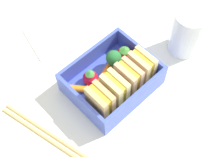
{
  "coord_description": "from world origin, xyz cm",
  "views": [
    {
      "loc": [
        19.42,
        20.2,
        50.14
      ],
      "look_at": [
        0.0,
        0.0,
        2.7
      ],
      "focal_mm": 50.0,
      "sensor_mm": 36.0,
      "label": 1
    }
  ],
  "objects_px": {
    "carrot_stick_left": "(104,75)",
    "strawberry_far_left": "(90,78)",
    "sandwich_center": "(115,89)",
    "carrot_stick_far_left": "(80,89)",
    "broccoli_floret": "(114,59)",
    "folded_napkin": "(59,33)",
    "strawberry_left": "(124,55)",
    "sandwich_left": "(142,66)",
    "drinking_glass": "(187,32)",
    "sandwich_center_right": "(100,101)",
    "sandwich_center_left": "(128,77)",
    "chopstick_pair": "(45,134)"
  },
  "relations": [
    {
      "from": "carrot_stick_left",
      "to": "strawberry_far_left",
      "type": "relative_size",
      "value": 1.21
    },
    {
      "from": "carrot_stick_left",
      "to": "strawberry_far_left",
      "type": "distance_m",
      "value": 0.03
    },
    {
      "from": "sandwich_center",
      "to": "carrot_stick_far_left",
      "type": "xyz_separation_m",
      "value": [
        0.04,
        -0.05,
        -0.02
      ]
    },
    {
      "from": "broccoli_floret",
      "to": "folded_napkin",
      "type": "distance_m",
      "value": 0.15
    },
    {
      "from": "strawberry_left",
      "to": "carrot_stick_left",
      "type": "xyz_separation_m",
      "value": [
        0.05,
        -0.0,
        -0.01
      ]
    },
    {
      "from": "sandwich_left",
      "to": "strawberry_far_left",
      "type": "bearing_deg",
      "value": -34.11
    },
    {
      "from": "sandwich_left",
      "to": "strawberry_left",
      "type": "relative_size",
      "value": 1.52
    },
    {
      "from": "drinking_glass",
      "to": "carrot_stick_far_left",
      "type": "bearing_deg",
      "value": -16.08
    },
    {
      "from": "strawberry_left",
      "to": "folded_napkin",
      "type": "xyz_separation_m",
      "value": [
        0.04,
        -0.14,
        -0.03
      ]
    },
    {
      "from": "sandwich_center",
      "to": "strawberry_left",
      "type": "xyz_separation_m",
      "value": [
        -0.07,
        -0.04,
        -0.01
      ]
    },
    {
      "from": "sandwich_center_right",
      "to": "carrot_stick_far_left",
      "type": "height_order",
      "value": "sandwich_center_right"
    },
    {
      "from": "sandwich_center",
      "to": "strawberry_left",
      "type": "height_order",
      "value": "sandwich_center"
    },
    {
      "from": "sandwich_left",
      "to": "carrot_stick_far_left",
      "type": "height_order",
      "value": "sandwich_left"
    },
    {
      "from": "carrot_stick_left",
      "to": "sandwich_center_left",
      "type": "bearing_deg",
      "value": 112.8
    },
    {
      "from": "sandwich_left",
      "to": "sandwich_center_left",
      "type": "bearing_deg",
      "value": 0.0
    },
    {
      "from": "strawberry_far_left",
      "to": "carrot_stick_far_left",
      "type": "height_order",
      "value": "strawberry_far_left"
    },
    {
      "from": "sandwich_left",
      "to": "drinking_glass",
      "type": "xyz_separation_m",
      "value": [
        -0.11,
        0.01,
        0.01
      ]
    },
    {
      "from": "sandwich_center",
      "to": "drinking_glass",
      "type": "distance_m",
      "value": 0.18
    },
    {
      "from": "drinking_glass",
      "to": "sandwich_center",
      "type": "bearing_deg",
      "value": -3.08
    },
    {
      "from": "chopstick_pair",
      "to": "drinking_glass",
      "type": "distance_m",
      "value": 0.31
    },
    {
      "from": "sandwich_center",
      "to": "strawberry_left",
      "type": "bearing_deg",
      "value": -146.96
    },
    {
      "from": "chopstick_pair",
      "to": "strawberry_left",
      "type": "bearing_deg",
      "value": -177.36
    },
    {
      "from": "sandwich_center",
      "to": "folded_napkin",
      "type": "height_order",
      "value": "sandwich_center"
    },
    {
      "from": "strawberry_far_left",
      "to": "drinking_glass",
      "type": "height_order",
      "value": "drinking_glass"
    },
    {
      "from": "strawberry_far_left",
      "to": "folded_napkin",
      "type": "height_order",
      "value": "strawberry_far_left"
    },
    {
      "from": "carrot_stick_far_left",
      "to": "chopstick_pair",
      "type": "height_order",
      "value": "carrot_stick_far_left"
    },
    {
      "from": "sandwich_center_right",
      "to": "carrot_stick_left",
      "type": "distance_m",
      "value": 0.07
    },
    {
      "from": "sandwich_left",
      "to": "broccoli_floret",
      "type": "height_order",
      "value": "sandwich_left"
    },
    {
      "from": "sandwich_center",
      "to": "carrot_stick_far_left",
      "type": "height_order",
      "value": "sandwich_center"
    },
    {
      "from": "sandwich_left",
      "to": "carrot_stick_left",
      "type": "relative_size",
      "value": 1.42
    },
    {
      "from": "sandwich_center",
      "to": "chopstick_pair",
      "type": "relative_size",
      "value": 0.32
    },
    {
      "from": "chopstick_pair",
      "to": "broccoli_floret",
      "type": "bearing_deg",
      "value": -175.71
    },
    {
      "from": "sandwich_center",
      "to": "sandwich_center_right",
      "type": "distance_m",
      "value": 0.03
    },
    {
      "from": "sandwich_center_left",
      "to": "chopstick_pair",
      "type": "height_order",
      "value": "sandwich_center_left"
    },
    {
      "from": "sandwich_left",
      "to": "broccoli_floret",
      "type": "relative_size",
      "value": 1.39
    },
    {
      "from": "sandwich_center",
      "to": "folded_napkin",
      "type": "xyz_separation_m",
      "value": [
        -0.02,
        -0.19,
        -0.04
      ]
    },
    {
      "from": "sandwich_center",
      "to": "sandwich_center_right",
      "type": "xyz_separation_m",
      "value": [
        0.03,
        0.0,
        0.0
      ]
    },
    {
      "from": "carrot_stick_left",
      "to": "sandwich_left",
      "type": "bearing_deg",
      "value": 139.65
    },
    {
      "from": "sandwich_center_left",
      "to": "strawberry_far_left",
      "type": "height_order",
      "value": "sandwich_center_left"
    },
    {
      "from": "carrot_stick_left",
      "to": "chopstick_pair",
      "type": "bearing_deg",
      "value": 3.72
    },
    {
      "from": "sandwich_center_right",
      "to": "carrot_stick_far_left",
      "type": "xyz_separation_m",
      "value": [
        0.0,
        -0.05,
        -0.02
      ]
    },
    {
      "from": "sandwich_center_left",
      "to": "folded_napkin",
      "type": "relative_size",
      "value": 0.47
    },
    {
      "from": "carrot_stick_far_left",
      "to": "folded_napkin",
      "type": "height_order",
      "value": "carrot_stick_far_left"
    },
    {
      "from": "broccoli_floret",
      "to": "folded_napkin",
      "type": "relative_size",
      "value": 0.34
    },
    {
      "from": "strawberry_left",
      "to": "carrot_stick_far_left",
      "type": "height_order",
      "value": "strawberry_left"
    },
    {
      "from": "broccoli_floret",
      "to": "strawberry_far_left",
      "type": "xyz_separation_m",
      "value": [
        0.05,
        -0.0,
        -0.01
      ]
    },
    {
      "from": "sandwich_center_right",
      "to": "carrot_stick_left",
      "type": "height_order",
      "value": "sandwich_center_right"
    },
    {
      "from": "strawberry_far_left",
      "to": "folded_napkin",
      "type": "xyz_separation_m",
      "value": [
        -0.03,
        -0.14,
        -0.02
      ]
    },
    {
      "from": "sandwich_left",
      "to": "sandwich_center_right",
      "type": "distance_m",
      "value": 0.1
    },
    {
      "from": "folded_napkin",
      "to": "broccoli_floret",
      "type": "bearing_deg",
      "value": 98.33
    }
  ]
}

